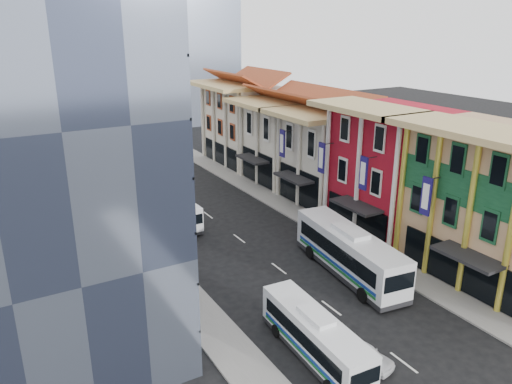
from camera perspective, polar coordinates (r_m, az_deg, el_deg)
ground at (r=32.49m, az=17.86°, el=-19.00°), size 200.00×200.00×0.00m
sidewalk_right at (r=51.67m, az=6.42°, el=-3.30°), size 3.00×90.00×0.15m
sidewalk_left at (r=44.50m, az=-11.70°, el=-7.39°), size 3.00×90.00×0.15m
shophouse_tan at (r=42.55m, az=26.59°, el=-1.66°), size 8.00×14.00×12.00m
shophouse_red at (r=49.65m, az=15.23°, el=2.45°), size 8.00×10.00×12.00m
shophouse_cream_near at (r=56.70m, az=8.41°, el=3.88°), size 8.00×9.00×10.00m
shophouse_cream_mid at (r=63.77m, az=3.40°, el=5.72°), size 8.00×9.00×10.00m
shophouse_cream_far at (r=72.45m, az=-1.19°, el=7.75°), size 8.00×12.00×11.00m
office_tower at (r=35.71m, az=-24.90°, el=9.97°), size 12.00×26.00×30.00m
office_block_far at (r=59.75m, az=-25.32°, el=5.00°), size 10.00×18.00×14.00m
bus_left_near at (r=31.57m, az=6.75°, el=-15.92°), size 2.69×9.59×3.04m
bus_left_far at (r=51.44m, az=-9.50°, el=-1.77°), size 2.63×9.84×3.13m
bus_right at (r=41.00m, az=10.60°, el=-6.69°), size 4.36×12.75×4.01m
sedan_left at (r=32.01m, az=12.19°, el=-17.63°), size 2.53×4.07×1.29m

